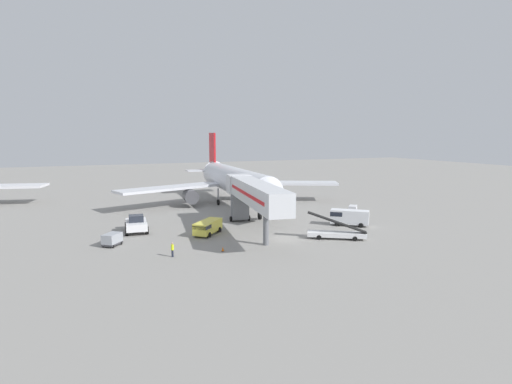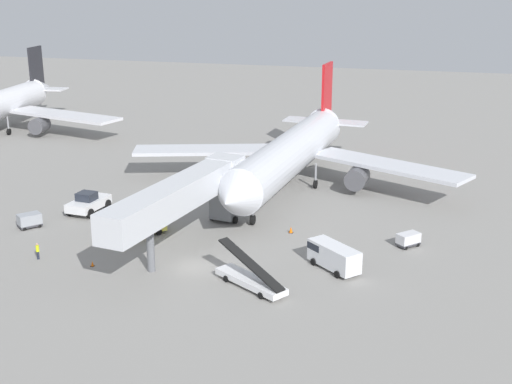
{
  "view_description": "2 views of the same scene",
  "coord_description": "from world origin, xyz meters",
  "px_view_note": "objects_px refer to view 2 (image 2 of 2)",
  "views": [
    {
      "loc": [
        -23.17,
        -45.49,
        13.16
      ],
      "look_at": [
        2.69,
        15.02,
        4.01
      ],
      "focal_mm": 28.57,
      "sensor_mm": 36.0,
      "label": 1
    },
    {
      "loc": [
        21.48,
        -53.87,
        25.25
      ],
      "look_at": [
        2.12,
        13.95,
        3.21
      ],
      "focal_mm": 47.88,
      "sensor_mm": 36.0,
      "label": 2
    }
  ],
  "objects_px": {
    "airplane_at_gate": "(292,152)",
    "service_van_rear_left": "(333,255)",
    "belt_loader_truck": "(251,279)",
    "ground_crew_worker_foreground": "(38,251)",
    "jet_bridge": "(185,194)",
    "service_van_near_left": "(138,226)",
    "safety_cone_bravo": "(92,264)",
    "safety_cone_alpha": "(291,230)",
    "pushback_tug": "(88,203)",
    "baggage_cart_outer_left": "(408,239)",
    "baggage_cart_outer_right": "(29,220)"
  },
  "relations": [
    {
      "from": "jet_bridge",
      "to": "belt_loader_truck",
      "type": "height_order",
      "value": "jet_bridge"
    },
    {
      "from": "pushback_tug",
      "to": "ground_crew_worker_foreground",
      "type": "height_order",
      "value": "pushback_tug"
    },
    {
      "from": "service_van_rear_left",
      "to": "ground_crew_worker_foreground",
      "type": "distance_m",
      "value": 27.62
    },
    {
      "from": "service_van_near_left",
      "to": "safety_cone_alpha",
      "type": "distance_m",
      "value": 15.76
    },
    {
      "from": "jet_bridge",
      "to": "safety_cone_bravo",
      "type": "height_order",
      "value": "jet_bridge"
    },
    {
      "from": "service_van_near_left",
      "to": "baggage_cart_outer_left",
      "type": "distance_m",
      "value": 27.3
    },
    {
      "from": "pushback_tug",
      "to": "belt_loader_truck",
      "type": "xyz_separation_m",
      "value": [
        23.21,
        -13.89,
        -0.35
      ]
    },
    {
      "from": "service_van_near_left",
      "to": "service_van_rear_left",
      "type": "bearing_deg",
      "value": -8.0
    },
    {
      "from": "baggage_cart_outer_left",
      "to": "safety_cone_bravo",
      "type": "bearing_deg",
      "value": -154.81
    },
    {
      "from": "airplane_at_gate",
      "to": "jet_bridge",
      "type": "height_order",
      "value": "airplane_at_gate"
    },
    {
      "from": "safety_cone_alpha",
      "to": "baggage_cart_outer_right",
      "type": "bearing_deg",
      "value": -167.43
    },
    {
      "from": "belt_loader_truck",
      "to": "safety_cone_bravo",
      "type": "xyz_separation_m",
      "value": [
        -15.28,
        0.3,
        -0.53
      ]
    },
    {
      "from": "baggage_cart_outer_right",
      "to": "pushback_tug",
      "type": "bearing_deg",
      "value": 59.86
    },
    {
      "from": "baggage_cart_outer_right",
      "to": "ground_crew_worker_foreground",
      "type": "height_order",
      "value": "ground_crew_worker_foreground"
    },
    {
      "from": "airplane_at_gate",
      "to": "baggage_cart_outer_left",
      "type": "height_order",
      "value": "airplane_at_gate"
    },
    {
      "from": "baggage_cart_outer_left",
      "to": "ground_crew_worker_foreground",
      "type": "height_order",
      "value": "ground_crew_worker_foreground"
    },
    {
      "from": "safety_cone_alpha",
      "to": "safety_cone_bravo",
      "type": "bearing_deg",
      "value": -139.14
    },
    {
      "from": "service_van_near_left",
      "to": "safety_cone_alpha",
      "type": "xyz_separation_m",
      "value": [
        14.93,
        5.01,
        -0.71
      ]
    },
    {
      "from": "safety_cone_alpha",
      "to": "safety_cone_bravo",
      "type": "height_order",
      "value": "safety_cone_alpha"
    },
    {
      "from": "baggage_cart_outer_left",
      "to": "belt_loader_truck",
      "type": "bearing_deg",
      "value": -132.83
    },
    {
      "from": "jet_bridge",
      "to": "baggage_cart_outer_left",
      "type": "relative_size",
      "value": 9.03
    },
    {
      "from": "ground_crew_worker_foreground",
      "to": "safety_cone_bravo",
      "type": "bearing_deg",
      "value": -1.04
    },
    {
      "from": "safety_cone_bravo",
      "to": "jet_bridge",
      "type": "bearing_deg",
      "value": 46.16
    },
    {
      "from": "belt_loader_truck",
      "to": "ground_crew_worker_foreground",
      "type": "bearing_deg",
      "value": 178.89
    },
    {
      "from": "jet_bridge",
      "to": "service_van_near_left",
      "type": "xyz_separation_m",
      "value": [
        -5.93,
        1.61,
        -4.38
      ]
    },
    {
      "from": "airplane_at_gate",
      "to": "jet_bridge",
      "type": "bearing_deg",
      "value": -103.6
    },
    {
      "from": "belt_loader_truck",
      "to": "baggage_cart_outer_left",
      "type": "xyz_separation_m",
      "value": [
        12.31,
        13.28,
        -0.02
      ]
    },
    {
      "from": "baggage_cart_outer_right",
      "to": "service_van_rear_left",
      "type": "bearing_deg",
      "value": -3.27
    },
    {
      "from": "service_van_rear_left",
      "to": "safety_cone_bravo",
      "type": "relative_size",
      "value": 10.62
    },
    {
      "from": "service_van_near_left",
      "to": "service_van_rear_left",
      "type": "relative_size",
      "value": 0.96
    },
    {
      "from": "pushback_tug",
      "to": "baggage_cart_outer_left",
      "type": "height_order",
      "value": "pushback_tug"
    },
    {
      "from": "safety_cone_bravo",
      "to": "airplane_at_gate",
      "type": "bearing_deg",
      "value": 67.71
    },
    {
      "from": "service_van_near_left",
      "to": "pushback_tug",
      "type": "bearing_deg",
      "value": 149.23
    },
    {
      "from": "airplane_at_gate",
      "to": "baggage_cart_outer_right",
      "type": "xyz_separation_m",
      "value": [
        -23.52,
        -21.9,
        -3.8
      ]
    },
    {
      "from": "service_van_near_left",
      "to": "baggage_cart_outer_right",
      "type": "xyz_separation_m",
      "value": [
        -12.16,
        -1.03,
        -0.22
      ]
    },
    {
      "from": "service_van_near_left",
      "to": "ground_crew_worker_foreground",
      "type": "xyz_separation_m",
      "value": [
        -6.41,
        -8.37,
        -0.21
      ]
    },
    {
      "from": "jet_bridge",
      "to": "safety_cone_alpha",
      "type": "height_order",
      "value": "jet_bridge"
    },
    {
      "from": "belt_loader_truck",
      "to": "service_van_rear_left",
      "type": "distance_m",
      "value": 8.44
    },
    {
      "from": "airplane_at_gate",
      "to": "pushback_tug",
      "type": "relative_size",
      "value": 7.95
    },
    {
      "from": "service_van_near_left",
      "to": "airplane_at_gate",
      "type": "bearing_deg",
      "value": 61.43
    },
    {
      "from": "belt_loader_truck",
      "to": "service_van_near_left",
      "type": "relative_size",
      "value": 1.4
    },
    {
      "from": "service_van_near_left",
      "to": "jet_bridge",
      "type": "bearing_deg",
      "value": -15.18
    },
    {
      "from": "pushback_tug",
      "to": "baggage_cart_outer_left",
      "type": "xyz_separation_m",
      "value": [
        35.52,
        -0.61,
        -0.37
      ]
    },
    {
      "from": "belt_loader_truck",
      "to": "ground_crew_worker_foreground",
      "type": "height_order",
      "value": "belt_loader_truck"
    },
    {
      "from": "belt_loader_truck",
      "to": "service_van_near_left",
      "type": "bearing_deg",
      "value": 149.03
    },
    {
      "from": "pushback_tug",
      "to": "belt_loader_truck",
      "type": "height_order",
      "value": "belt_loader_truck"
    },
    {
      "from": "safety_cone_bravo",
      "to": "baggage_cart_outer_right",
      "type": "bearing_deg",
      "value": 147.07
    },
    {
      "from": "baggage_cart_outer_left",
      "to": "safety_cone_alpha",
      "type": "xyz_separation_m",
      "value": [
        -12.0,
        0.51,
        -0.42
      ]
    },
    {
      "from": "airplane_at_gate",
      "to": "service_van_rear_left",
      "type": "distance_m",
      "value": 25.75
    },
    {
      "from": "service_van_near_left",
      "to": "ground_crew_worker_foreground",
      "type": "bearing_deg",
      "value": -127.45
    }
  ]
}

